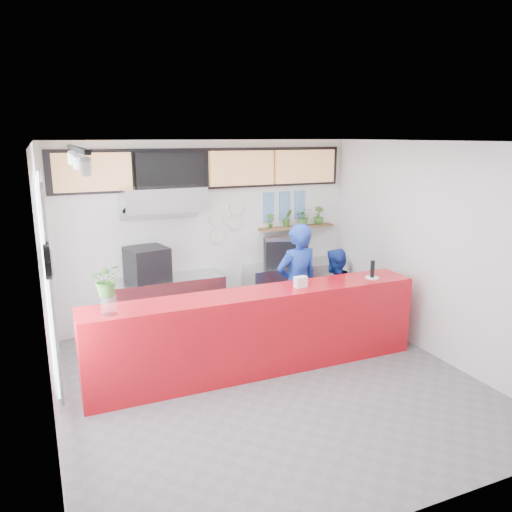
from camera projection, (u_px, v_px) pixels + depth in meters
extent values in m
plane|color=slate|center=(270.00, 383.00, 6.34)|extent=(5.00, 5.00, 0.00)
plane|color=silver|center=(272.00, 141.00, 5.64)|extent=(5.00, 5.00, 0.00)
plane|color=white|center=(208.00, 233.00, 8.22)|extent=(5.00, 0.00, 5.00)
plane|color=white|center=(47.00, 295.00, 5.03)|extent=(0.00, 5.00, 5.00)
plane|color=white|center=(434.00, 251.00, 6.95)|extent=(0.00, 5.00, 5.00)
cube|color=red|center=(258.00, 332.00, 6.57)|extent=(4.50, 0.60, 1.10)
cube|color=beige|center=(206.00, 165.00, 7.96)|extent=(5.00, 0.02, 0.80)
cube|color=#B2B5BA|center=(167.00, 305.00, 7.90)|extent=(1.80, 0.60, 0.90)
cube|color=black|center=(147.00, 264.00, 7.63)|extent=(0.68, 0.68, 0.51)
cube|color=#B2B5BA|center=(163.00, 198.00, 7.45)|extent=(1.20, 0.70, 0.35)
cube|color=#B2B5BA|center=(163.00, 212.00, 7.50)|extent=(1.20, 0.69, 0.31)
cube|color=#B2B5BA|center=(295.00, 288.00, 8.78)|extent=(1.80, 0.60, 0.90)
cube|color=black|center=(285.00, 252.00, 8.54)|extent=(0.83, 0.71, 0.45)
cube|color=silver|center=(285.00, 237.00, 8.48)|extent=(0.82, 0.70, 0.06)
cube|color=brown|center=(296.00, 227.00, 8.75)|extent=(1.40, 0.18, 0.04)
cube|color=tan|center=(93.00, 172.00, 7.20)|extent=(1.10, 0.10, 0.55)
cube|color=black|center=(172.00, 170.00, 7.64)|extent=(1.10, 0.10, 0.55)
cube|color=tan|center=(242.00, 168.00, 8.09)|extent=(1.10, 0.10, 0.55)
cube|color=tan|center=(305.00, 166.00, 8.53)|extent=(1.10, 0.10, 0.55)
cube|color=black|center=(207.00, 169.00, 7.94)|extent=(4.80, 0.04, 0.65)
cube|color=silver|center=(48.00, 268.00, 5.27)|extent=(0.04, 2.20, 1.90)
cube|color=#B2B5BA|center=(50.00, 268.00, 5.27)|extent=(0.03, 2.30, 2.00)
cylinder|color=black|center=(48.00, 262.00, 4.12)|extent=(0.05, 0.30, 0.30)
cylinder|color=white|center=(52.00, 262.00, 4.13)|extent=(0.02, 0.26, 0.26)
cube|color=black|center=(77.00, 149.00, 4.85)|extent=(0.05, 2.40, 0.04)
cylinder|color=silver|center=(216.00, 218.00, 8.20)|extent=(0.24, 0.03, 0.24)
cylinder|color=silver|center=(234.00, 222.00, 8.33)|extent=(0.24, 0.03, 0.24)
cylinder|color=silver|center=(217.00, 236.00, 8.27)|extent=(0.24, 0.03, 0.24)
cylinder|color=silver|center=(236.00, 207.00, 8.29)|extent=(0.24, 0.03, 0.24)
cube|color=#598CBF|center=(269.00, 200.00, 8.51)|extent=(0.20, 0.02, 0.25)
cube|color=#598CBF|center=(285.00, 199.00, 8.62)|extent=(0.20, 0.02, 0.25)
cube|color=#598CBF|center=(300.00, 198.00, 8.74)|extent=(0.20, 0.02, 0.25)
cube|color=#598CBF|center=(269.00, 214.00, 8.57)|extent=(0.20, 0.02, 0.25)
cube|color=#598CBF|center=(284.00, 213.00, 8.68)|extent=(0.20, 0.02, 0.25)
cube|color=#598CBF|center=(300.00, 212.00, 8.80)|extent=(0.20, 0.02, 0.25)
imported|color=navy|center=(297.00, 285.00, 7.32)|extent=(0.71, 0.50, 1.85)
imported|color=navy|center=(334.00, 294.00, 7.61)|extent=(0.86, 0.80, 1.41)
imported|color=#3B6D26|center=(270.00, 221.00, 8.52)|extent=(0.15, 0.11, 0.26)
imported|color=#3B6D26|center=(287.00, 218.00, 8.64)|extent=(0.17, 0.14, 0.31)
imported|color=#3B6D26|center=(304.00, 217.00, 8.76)|extent=(0.34, 0.32, 0.31)
imported|color=#3B6D26|center=(319.00, 216.00, 8.88)|extent=(0.21, 0.20, 0.32)
cylinder|color=white|center=(109.00, 305.00, 5.61)|extent=(0.19, 0.19, 0.22)
imported|color=#3B6D26|center=(107.00, 280.00, 5.54)|extent=(0.39, 0.35, 0.37)
cube|color=white|center=(301.00, 282.00, 6.63)|extent=(0.17, 0.11, 0.14)
cylinder|color=white|center=(372.00, 278.00, 7.06)|extent=(0.23, 0.23, 0.01)
cylinder|color=black|center=(372.00, 269.00, 7.03)|extent=(0.07, 0.07, 0.24)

